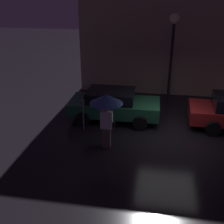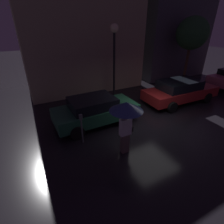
{
  "view_description": "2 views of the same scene",
  "coord_description": "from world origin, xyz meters",
  "px_view_note": "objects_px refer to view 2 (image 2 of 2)",
  "views": [
    {
      "loc": [
        -0.64,
        -9.96,
        5.42
      ],
      "look_at": [
        -2.32,
        -0.08,
        0.98
      ],
      "focal_mm": 45.0,
      "sensor_mm": 36.0,
      "label": 1
    },
    {
      "loc": [
        -5.21,
        -5.55,
        4.44
      ],
      "look_at": [
        -2.27,
        0.05,
        1.16
      ],
      "focal_mm": 28.0,
      "sensor_mm": 36.0,
      "label": 2
    }
  ],
  "objects_px": {
    "pedestrian_with_umbrella": "(126,112)",
    "street_lamp_near": "(114,44)",
    "parked_car_green": "(95,110)",
    "parked_car_red": "(180,91)",
    "parking_meter": "(82,126)"
  },
  "relations": [
    {
      "from": "parking_meter",
      "to": "pedestrian_with_umbrella",
      "type": "bearing_deg",
      "value": -46.37
    },
    {
      "from": "parking_meter",
      "to": "street_lamp_near",
      "type": "distance_m",
      "value": 5.74
    },
    {
      "from": "pedestrian_with_umbrella",
      "to": "parking_meter",
      "type": "bearing_deg",
      "value": 134.19
    },
    {
      "from": "parked_car_green",
      "to": "parked_car_red",
      "type": "bearing_deg",
      "value": -1.12
    },
    {
      "from": "parked_car_green",
      "to": "parked_car_red",
      "type": "distance_m",
      "value": 5.54
    },
    {
      "from": "parked_car_green",
      "to": "pedestrian_with_umbrella",
      "type": "relative_size",
      "value": 1.9
    },
    {
      "from": "street_lamp_near",
      "to": "parked_car_red",
      "type": "bearing_deg",
      "value": -40.37
    },
    {
      "from": "pedestrian_with_umbrella",
      "to": "street_lamp_near",
      "type": "height_order",
      "value": "street_lamp_near"
    },
    {
      "from": "parked_car_red",
      "to": "pedestrian_with_umbrella",
      "type": "xyz_separation_m",
      "value": [
        -5.39,
        -2.46,
        0.97
      ]
    },
    {
      "from": "parked_car_red",
      "to": "pedestrian_with_umbrella",
      "type": "distance_m",
      "value": 6.0
    },
    {
      "from": "pedestrian_with_umbrella",
      "to": "parking_meter",
      "type": "height_order",
      "value": "pedestrian_with_umbrella"
    },
    {
      "from": "street_lamp_near",
      "to": "parked_car_green",
      "type": "bearing_deg",
      "value": -132.74
    },
    {
      "from": "parking_meter",
      "to": "street_lamp_near",
      "type": "bearing_deg",
      "value": 47.49
    },
    {
      "from": "pedestrian_with_umbrella",
      "to": "street_lamp_near",
      "type": "distance_m",
      "value": 5.8
    },
    {
      "from": "parked_car_green",
      "to": "parking_meter",
      "type": "bearing_deg",
      "value": -132.96
    }
  ]
}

